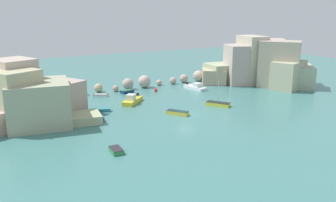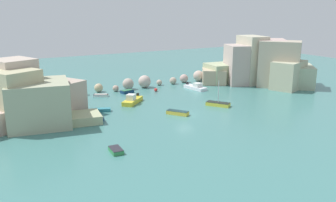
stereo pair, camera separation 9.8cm
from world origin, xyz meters
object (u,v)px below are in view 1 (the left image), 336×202
moored_boat_0 (101,95)px  moored_boat_6 (178,113)px  moored_boat_3 (102,110)px  moored_boat_8 (218,104)px  channel_buoy (156,90)px  moored_boat_4 (116,150)px  moored_boat_1 (196,87)px  moored_boat_2 (132,100)px  moored_boat_5 (99,121)px  moored_boat_7 (127,91)px

moored_boat_0 → moored_boat_6: (6.76, -17.60, 0.07)m
moored_boat_3 → moored_boat_8: moored_boat_8 is taller
channel_buoy → moored_boat_8: moored_boat_8 is taller
moored_boat_4 → moored_boat_1: bearing=-45.3°
moored_boat_8 → channel_buoy: bearing=-17.9°
moored_boat_6 → moored_boat_8: 8.88m
moored_boat_1 → channel_buoy: bearing=-114.6°
moored_boat_2 → moored_boat_4: (-10.76, -19.75, -0.30)m
moored_boat_4 → moored_boat_8: size_ratio=0.52×
moored_boat_3 → moored_boat_1: bearing=36.8°
moored_boat_0 → moored_boat_4: 28.36m
moored_boat_2 → moored_boat_5: (-8.92, -7.86, -0.28)m
moored_boat_2 → moored_boat_1: bearing=149.3°
moored_boat_5 → moored_boat_6: moored_boat_6 is taller
moored_boat_1 → moored_boat_3: (-22.71, -6.38, -0.21)m
moored_boat_0 → moored_boat_7: (5.60, 0.35, 0.06)m
channel_buoy → moored_boat_0: (-11.22, 1.35, -0.09)m
moored_boat_7 → moored_boat_8: bearing=-71.1°
moored_boat_0 → moored_boat_6: moored_boat_6 is taller
moored_boat_2 → moored_boat_5: size_ratio=2.13×
moored_boat_0 → moored_boat_8: size_ratio=0.66×
moored_boat_3 → moored_boat_7: 13.61m
moored_boat_7 → moored_boat_8: moored_boat_8 is taller
moored_boat_0 → moored_boat_6: bearing=-40.8°
moored_boat_3 → moored_boat_6: (10.00, -7.60, 0.05)m
moored_boat_3 → moored_boat_5: (-2.42, -5.45, 0.02)m
moored_boat_0 → moored_boat_2: moored_boat_2 is taller
moored_boat_3 → moored_boat_7: (8.84, 10.35, 0.05)m
moored_boat_4 → moored_boat_5: moored_boat_5 is taller
moored_boat_4 → moored_boat_5: (1.84, 11.89, 0.02)m
channel_buoy → moored_boat_8: (4.35, -15.19, 0.01)m
moored_boat_3 → moored_boat_7: size_ratio=1.09×
moored_boat_1 → moored_boat_4: size_ratio=2.39×
moored_boat_3 → moored_boat_7: bearing=70.6°
moored_boat_2 → moored_boat_7: bearing=-150.9°
channel_buoy → moored_boat_0: size_ratio=0.23×
moored_boat_1 → moored_boat_2: moored_boat_2 is taller
moored_boat_6 → moored_boat_0: bearing=164.9°
channel_buoy → moored_boat_6: 16.85m
moored_boat_1 → moored_boat_7: size_ratio=2.03×
channel_buoy → moored_boat_5: 22.00m
moored_boat_0 → moored_boat_5: bearing=-81.9°
moored_boat_1 → moored_boat_2: size_ratio=1.06×
moored_boat_7 → moored_boat_8: (9.97, -16.88, 0.04)m
moored_boat_2 → moored_boat_6: size_ratio=1.48×
channel_buoy → moored_boat_6: channel_buoy is taller
moored_boat_1 → moored_boat_4: (-26.97, -23.73, -0.20)m
moored_boat_5 → moored_boat_1: bearing=151.4°
moored_boat_4 → moored_boat_6: moored_boat_6 is taller
moored_boat_7 → moored_boat_2: bearing=-118.1°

